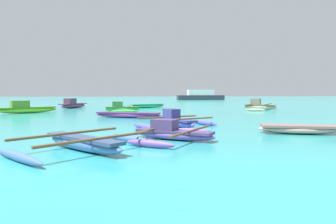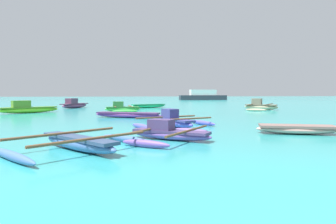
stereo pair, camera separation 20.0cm
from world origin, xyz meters
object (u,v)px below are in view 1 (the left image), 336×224
object	(u,v)px
moored_boat_1	(173,133)
moored_boat_9	(26,109)
moored_boat_4	(73,105)
distant_ferry	(200,96)
moored_boat_5	(128,115)
moored_boat_7	(175,121)
moored_boat_6	(83,143)
moored_boat_2	(147,106)
moored_boat_3	(299,129)
moored_boat_8	(121,108)
moored_boat_0	(259,106)

from	to	relation	value
moored_boat_1	moored_boat_9	bearing A→B (deg)	156.74
moored_boat_1	moored_boat_4	xyz separation A→B (m)	(-5.68, 20.24, 0.12)
moored_boat_1	distant_ferry	xyz separation A→B (m)	(15.31, 50.05, 0.65)
moored_boat_4	moored_boat_5	size ratio (longest dim) A/B	0.91
moored_boat_7	moored_boat_6	bearing A→B (deg)	-55.74
moored_boat_1	moored_boat_7	bearing A→B (deg)	114.15
moored_boat_2	moored_boat_4	bearing A→B (deg)	150.80
moored_boat_3	moored_boat_5	xyz separation A→B (m)	(-5.59, 7.74, 0.01)
moored_boat_8	moored_boat_9	world-z (taller)	moored_boat_9
moored_boat_6	moored_boat_9	size ratio (longest dim) A/B	1.02
moored_boat_5	moored_boat_8	world-z (taller)	moored_boat_8
moored_boat_2	moored_boat_5	xyz separation A→B (m)	(-2.28, -11.28, -0.02)
moored_boat_5	moored_boat_0	bearing A→B (deg)	54.74
moored_boat_4	moored_boat_9	bearing A→B (deg)	-170.15
moored_boat_0	moored_boat_6	world-z (taller)	moored_boat_0
moored_boat_6	moored_boat_9	world-z (taller)	moored_boat_9
moored_boat_1	moored_boat_3	bearing A→B (deg)	43.47
moored_boat_1	moored_boat_2	size ratio (longest dim) A/B	0.92
moored_boat_0	distant_ferry	bearing A→B (deg)	118.70
moored_boat_7	moored_boat_9	distance (m)	13.31
moored_boat_1	moored_boat_8	distance (m)	14.48
moored_boat_2	moored_boat_4	xyz separation A→B (m)	(-6.94, 0.66, 0.12)
moored_boat_1	moored_boat_2	bearing A→B (deg)	122.80
moored_boat_2	moored_boat_8	distance (m)	5.75
moored_boat_0	moored_boat_6	size ratio (longest dim) A/B	1.14
moored_boat_3	moored_boat_7	size ratio (longest dim) A/B	0.79
moored_boat_0	moored_boat_2	xyz separation A→B (m)	(-8.98, 4.88, -0.12)
moored_boat_1	moored_boat_5	bearing A→B (deg)	133.47
moored_boat_4	moored_boat_7	distance (m)	18.04
moored_boat_2	moored_boat_4	size ratio (longest dim) A/B	1.02
moored_boat_1	moored_boat_4	size ratio (longest dim) A/B	0.94
moored_boat_8	distant_ferry	bearing A→B (deg)	59.65
moored_boat_0	moored_boat_3	bearing A→B (deg)	-74.98
moored_boat_2	moored_boat_4	distance (m)	6.97
moored_boat_2	moored_boat_7	bearing A→B (deg)	-115.63
moored_boat_3	moored_boat_4	bearing A→B (deg)	137.86
moored_boat_3	distant_ferry	world-z (taller)	distant_ferry
moored_boat_1	moored_boat_3	distance (m)	4.61
moored_boat_2	moored_boat_3	size ratio (longest dim) A/B	1.29
moored_boat_4	distant_ferry	xyz separation A→B (m)	(20.99, 29.81, 0.53)
moored_boat_1	moored_boat_6	world-z (taller)	moored_boat_1
moored_boat_1	moored_boat_5	world-z (taller)	moored_boat_1
moored_boat_5	moored_boat_7	bearing A→B (deg)	-45.20
moored_boat_9	moored_boat_7	bearing A→B (deg)	-82.46
moored_boat_7	moored_boat_9	bearing A→B (deg)	-160.75
moored_boat_1	moored_boat_2	xyz separation A→B (m)	(1.26, 19.58, 0.00)
moored_boat_1	moored_boat_5	xyz separation A→B (m)	(-1.02, 8.30, -0.02)
moored_boat_7	moored_boat_3	bearing A→B (deg)	32.52
moored_boat_5	distant_ferry	distance (m)	44.83
moored_boat_7	distant_ferry	distance (m)	48.89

